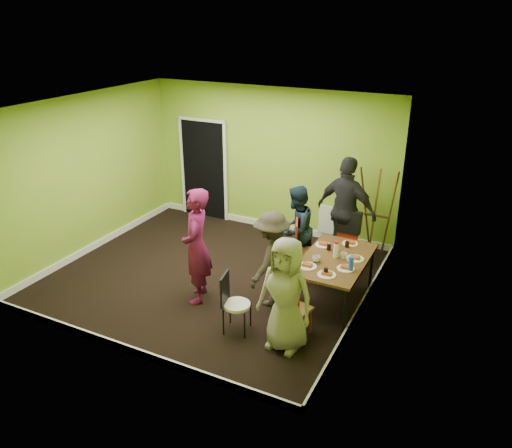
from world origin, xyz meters
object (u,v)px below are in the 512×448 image
Objects in this scene: person_front_end at (286,295)px; person_back_end at (346,211)px; person_standing at (196,246)px; blue_bottle at (351,264)px; orange_bottle at (337,249)px; chair_front_end at (292,306)px; chair_bentwood at (233,300)px; easel at (376,214)px; thermos at (336,250)px; dining_table at (335,262)px; chair_left_near at (283,272)px; chair_left_far at (303,247)px; person_left_far at (296,229)px; chair_back_end at (348,228)px; person_left_near at (272,259)px.

person_back_end is at bearing 96.44° from person_front_end.
person_front_end is (1.64, -0.49, -0.11)m from person_standing.
blue_bottle is 0.60m from orange_bottle.
chair_bentwood is at bearing -152.84° from chair_front_end.
thermos is (-0.16, -1.77, 0.04)m from easel.
easel is 18.72× the size of orange_bottle.
orange_bottle is 2.08m from person_standing.
blue_bottle reaches higher than dining_table.
chair_left_near is at bearing 134.98° from chair_front_end.
chair_left_far reaches higher than chair_bentwood.
thermos is 0.15× the size of person_left_far.
chair_bentwood is at bearing 74.06° from chair_back_end.
chair_left_far is at bearing 109.74° from person_front_end.
person_standing reaches higher than blue_bottle.
chair_back_end is 1.17× the size of chair_bentwood.
easel is at bearing 82.64° from orange_bottle.
orange_bottle is at bearing 103.25° from dining_table.
easel is at bearing 84.94° from thermos.
person_left_far is at bearing 141.19° from dining_table.
dining_table is at bearing -79.08° from thermos.
easel is 1.78m from thermos.
person_back_end is (-0.28, 1.42, 0.24)m from dining_table.
blue_bottle is 0.11× the size of person_back_end.
chair_left_far is 4.88× the size of blue_bottle.
chair_front_end is 1.72m from person_standing.
dining_table is 0.17m from thermos.
chair_bentwood is (-0.79, -0.20, -0.02)m from chair_front_end.
chair_front_end is 0.59× the size of person_left_far.
chair_back_end is 1.14× the size of chair_front_end.
chair_left_near is 2.30m from easel.
person_left_near reaches higher than chair_back_end.
person_left_far is 2.13m from person_front_end.
person_back_end is (-0.23, 1.19, 0.14)m from orange_bottle.
thermos is 0.12× the size of person_back_end.
person_left_near reaches higher than chair_bentwood.
blue_bottle is at bearing 32.40° from chair_left_far.
person_front_end reaches higher than dining_table.
dining_table is at bearing -94.75° from easel.
thermos is 0.15× the size of person_front_end.
person_left_near is (-0.83, -0.40, 0.04)m from dining_table.
thermos is 0.94m from person_left_near.
chair_left_near is at bearing 90.33° from person_back_end.
chair_bentwood is at bearing 36.96° from person_standing.
chair_left_far reaches higher than chair_left_near.
orange_bottle is at bearing 47.17° from chair_left_far.
chair_left_near is 4.39× the size of blue_bottle.
thermos is 0.43m from blue_bottle.
chair_left_far is 0.86m from thermos.
chair_left_far is 11.51× the size of orange_bottle.
blue_bottle is at bearing -42.84° from thermos.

